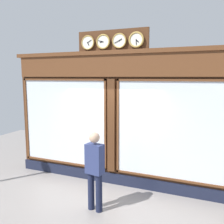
% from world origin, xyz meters
% --- Properties ---
extents(shop_facade, '(5.85, 0.42, 3.95)m').
position_xyz_m(shop_facade, '(-0.00, -0.13, 1.75)').
color(shop_facade, '#4C2B16').
rests_on(shop_facade, ground_plane).
extents(pedestrian, '(0.39, 0.27, 1.69)m').
position_xyz_m(pedestrian, '(-0.18, 1.37, 0.93)').
color(pedestrian, '#191E38').
rests_on(pedestrian, ground_plane).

